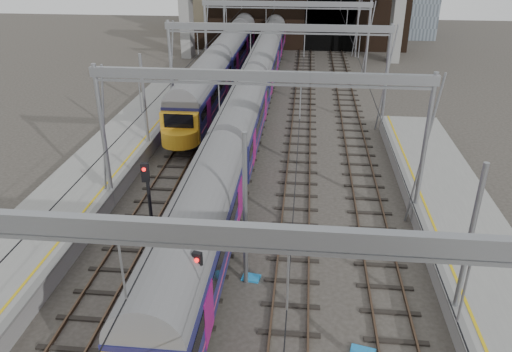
# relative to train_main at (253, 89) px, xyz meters

# --- Properties ---
(ground) EXTENTS (160.00, 160.00, 0.00)m
(ground) POSITION_rel_train_main_xyz_m (2.00, -23.99, -2.36)
(ground) COLOR #38332D
(ground) RESTS_ON ground
(platform_left) EXTENTS (4.32, 55.00, 1.12)m
(platform_left) POSITION_rel_train_main_xyz_m (-8.18, -21.49, -1.80)
(platform_left) COLOR gray
(platform_left) RESTS_ON ground
(tracks) EXTENTS (14.40, 80.00, 0.22)m
(tracks) POSITION_rel_train_main_xyz_m (2.00, -8.99, -2.34)
(tracks) COLOR #4C3828
(tracks) RESTS_ON ground
(overhead_line) EXTENTS (16.80, 80.00, 8.00)m
(overhead_line) POSITION_rel_train_main_xyz_m (2.00, -2.50, 4.21)
(overhead_line) COLOR gray
(overhead_line) RESTS_ON ground
(retaining_wall) EXTENTS (28.00, 2.75, 9.00)m
(retaining_wall) POSITION_rel_train_main_xyz_m (3.40, 27.94, 1.97)
(retaining_wall) COLOR black
(retaining_wall) RESTS_ON ground
(train_main) EXTENTS (2.59, 59.88, 4.52)m
(train_main) POSITION_rel_train_main_xyz_m (0.00, 0.00, 0.00)
(train_main) COLOR black
(train_main) RESTS_ON ground
(train_second) EXTENTS (2.67, 46.41, 4.64)m
(train_second) POSITION_rel_train_main_xyz_m (-4.00, 14.21, 0.05)
(train_second) COLOR black
(train_second) RESTS_ON ground
(signal_near_left) EXTENTS (0.36, 0.46, 4.79)m
(signal_near_left) POSITION_rel_train_main_xyz_m (-2.58, -20.31, 0.67)
(signal_near_left) COLOR black
(signal_near_left) RESTS_ON ground
(signal_near_centre) EXTENTS (0.34, 0.45, 4.37)m
(signal_near_centre) POSITION_rel_train_main_xyz_m (0.94, -26.10, 0.44)
(signal_near_centre) COLOR black
(signal_near_centre) RESTS_ON ground
(equip_cover_a) EXTENTS (0.86, 0.67, 0.09)m
(equip_cover_a) POSITION_rel_train_main_xyz_m (2.19, -21.72, -2.31)
(equip_cover_a) COLOR #1B85D1
(equip_cover_a) RESTS_ON ground
(equip_cover_b) EXTENTS (0.85, 0.70, 0.09)m
(equip_cover_b) POSITION_rel_train_main_xyz_m (1.53, -18.67, -2.32)
(equip_cover_b) COLOR #1B85D1
(equip_cover_b) RESTS_ON ground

